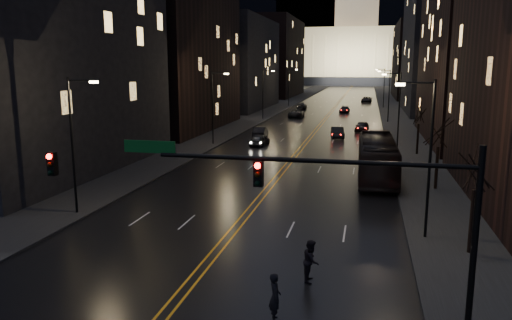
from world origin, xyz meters
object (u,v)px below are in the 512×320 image
Objects in this scene: traffic_signal at (320,190)px; oncoming_car_b at (260,132)px; oncoming_car_a at (259,140)px; pedestrian_b at (311,261)px; bus at (377,158)px; receding_car_a at (338,132)px; pedestrian_a at (275,297)px.

oncoming_car_b is at bearing 104.82° from traffic_signal.
pedestrian_b is (10.55, -37.53, 0.26)m from oncoming_car_a.
oncoming_car_a is at bearing 130.87° from bus.
receding_car_a is 2.33× the size of pedestrian_a.
traffic_signal reaches higher than oncoming_car_b.
bus reaches higher than oncoming_car_b.
pedestrian_a is at bearing -151.68° from traffic_signal.
oncoming_car_b is at bearing 123.55° from bus.
oncoming_car_b is 49.11m from pedestrian_a.
pedestrian_b is (1.63, -46.53, 0.24)m from receding_car_a.
bus is at bearing 120.14° from oncoming_car_b.
traffic_signal is 8.82× the size of pedestrian_b.
pedestrian_a reaches higher than receding_car_a.
oncoming_car_b is (-1.29, 6.48, 0.05)m from oncoming_car_a.
bus reaches higher than pedestrian_a.
oncoming_car_a is at bearing 96.79° from oncoming_car_b.
pedestrian_a is (10.88, -47.89, 0.19)m from oncoming_car_b.
oncoming_car_b is 10.52m from receding_car_a.
pedestrian_a is at bearing -100.15° from bus.
traffic_signal is 48.86m from oncoming_car_b.
bus is 6.67× the size of pedestrian_b.
traffic_signal is 4.07× the size of oncoming_car_a.
bus is 22.49m from pedestrian_b.
traffic_signal reaches higher than pedestrian_a.
oncoming_car_b is 1.05× the size of receding_car_a.
traffic_signal is 4.51m from pedestrian_a.
traffic_signal is 49.81m from receding_car_a.
receding_car_a is at bearing -19.72° from pedestrian_a.
receding_car_a is (-2.23, 49.57, -4.36)m from traffic_signal.
pedestrian_a is at bearing 167.80° from pedestrian_b.
receding_car_a is 2.29× the size of pedestrian_b.
oncoming_car_a is 42.51m from pedestrian_a.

